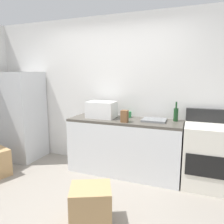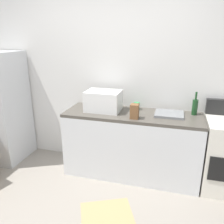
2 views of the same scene
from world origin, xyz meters
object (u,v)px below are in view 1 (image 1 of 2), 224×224
stove_oven (205,155)px  wine_bottle (176,114)px  refrigerator (22,116)px  microwave (102,110)px  coffee_mug (129,114)px  cardboard_box_large (91,206)px  knife_block (125,116)px

stove_oven → wine_bottle: (-0.44, 0.16, 0.54)m
refrigerator → microwave: bearing=2.4°
wine_bottle → coffee_mug: bearing=178.1°
microwave → wine_bottle: bearing=6.9°
stove_oven → wine_bottle: 0.72m
cardboard_box_large → microwave: bearing=108.5°
knife_block → stove_oven: bearing=9.3°
refrigerator → wine_bottle: 2.84m
cardboard_box_large → stove_oven: bearing=48.5°
refrigerator → microwave: size_ratio=3.60×
wine_bottle → knife_block: bearing=-154.3°
wine_bottle → microwave: bearing=-173.1°
cardboard_box_large → coffee_mug: bearing=90.9°
knife_block → cardboard_box_large: size_ratio=0.41×
stove_oven → microwave: size_ratio=2.39×
refrigerator → knife_block: bearing=-3.7°
refrigerator → coffee_mug: bearing=6.5°
coffee_mug → stove_oven: bearing=-8.6°
refrigerator → coffee_mug: 2.09m
coffee_mug → cardboard_box_large: size_ratio=0.23×
microwave → knife_block: (0.46, -0.20, -0.05)m
stove_oven → refrigerator: bearing=-179.0°
refrigerator → cardboard_box_large: size_ratio=3.81×
microwave → coffee_mug: microwave is taller
refrigerator → knife_block: 2.12m
microwave → cardboard_box_large: bearing=-71.5°
microwave → cardboard_box_large: 1.64m
microwave → cardboard_box_large: microwave is taller
refrigerator → stove_oven: bearing=1.0°
stove_oven → wine_bottle: wine_bottle is taller
wine_bottle → knife_block: (-0.72, -0.35, -0.02)m
refrigerator → wine_bottle: refrigerator is taller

